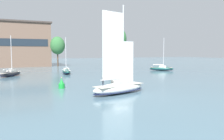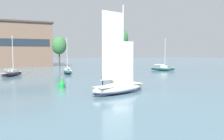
% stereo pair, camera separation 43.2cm
% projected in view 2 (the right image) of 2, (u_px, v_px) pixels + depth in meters
% --- Properties ---
extents(ground_plane, '(400.00, 400.00, 0.00)m').
position_uv_depth(ground_plane, '(119.00, 93.00, 37.20)').
color(ground_plane, slate).
extents(waterfront_building, '(31.52, 19.12, 21.09)m').
position_uv_depth(waterfront_building, '(18.00, 44.00, 105.18)').
color(waterfront_building, brown).
rests_on(waterfront_building, ground).
extents(tree_shore_left, '(9.83, 9.83, 20.23)m').
position_uv_depth(tree_shore_left, '(119.00, 39.00, 119.29)').
color(tree_shore_left, '#4C3828').
rests_on(tree_shore_left, ground).
extents(tree_shore_center, '(6.94, 6.94, 14.29)m').
position_uv_depth(tree_shore_center, '(59.00, 46.00, 104.58)').
color(tree_shore_center, '#4C3828').
rests_on(tree_shore_center, ground).
extents(sailboat_main, '(11.26, 5.86, 14.90)m').
position_uv_depth(sailboat_main, '(119.00, 87.00, 37.12)').
color(sailboat_main, white).
rests_on(sailboat_main, ground).
extents(sailboat_moored_mid_channel, '(3.31, 8.74, 11.73)m').
position_uv_depth(sailboat_moored_mid_channel, '(68.00, 71.00, 70.75)').
color(sailboat_moored_mid_channel, '#194C47').
rests_on(sailboat_moored_mid_channel, ground).
extents(sailboat_moored_far_slip, '(8.20, 7.78, 12.15)m').
position_uv_depth(sailboat_moored_far_slip, '(163.00, 68.00, 81.79)').
color(sailboat_moored_far_slip, '#194C47').
rests_on(sailboat_moored_far_slip, ground).
extents(sailboat_moored_outer_mooring, '(6.97, 8.30, 11.74)m').
position_uv_depth(sailboat_moored_outer_mooring, '(12.00, 73.00, 63.19)').
color(sailboat_moored_outer_mooring, '#232328').
rests_on(sailboat_moored_outer_mooring, ground).
extents(channel_buoy, '(1.18, 1.18, 2.13)m').
position_uv_depth(channel_buoy, '(62.00, 84.00, 42.33)').
color(channel_buoy, green).
rests_on(channel_buoy, ground).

